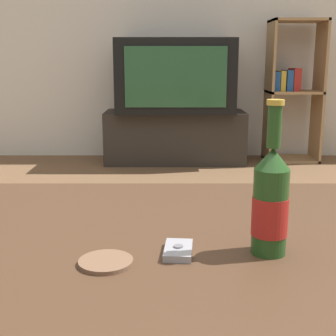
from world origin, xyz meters
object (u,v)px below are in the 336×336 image
bookshelf (294,89)px  cell_phone (180,250)px  beer_bottle (272,202)px  tv_stand (177,137)px  television (177,76)px

bookshelf → cell_phone: size_ratio=11.77×
bookshelf → beer_bottle: 3.02m
cell_phone → tv_stand: bearing=94.0°
tv_stand → television: (0.00, -0.00, 0.48)m
beer_bottle → television: bearing=92.8°
television → bookshelf: 0.94m
tv_stand → cell_phone: bearing=-90.7°
tv_stand → beer_bottle: size_ratio=3.71×
bookshelf → beer_bottle: (-0.79, -2.91, -0.04)m
bookshelf → tv_stand: bearing=-176.1°
beer_bottle → bookshelf: bearing=74.8°
tv_stand → beer_bottle: (0.14, -2.85, 0.34)m
bookshelf → beer_bottle: size_ratio=3.74×
bookshelf → cell_phone: bookshelf is taller
television → tv_stand: bearing=90.0°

